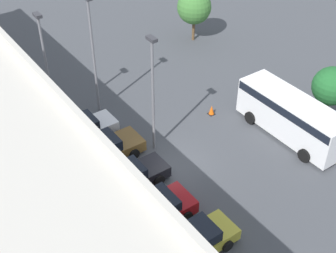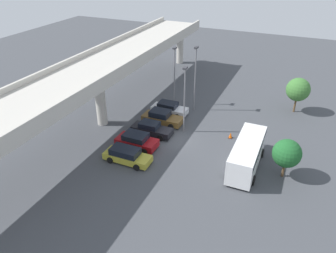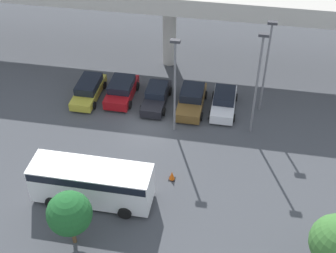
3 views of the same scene
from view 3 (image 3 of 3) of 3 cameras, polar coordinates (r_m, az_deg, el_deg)
name	(u,v)px [view 3 (image 3 of 3)]	position (r m, az deg, el deg)	size (l,w,h in m)	color
ground_plane	(147,127)	(36.21, -2.53, -0.02)	(106.81, 106.81, 0.00)	#424449
parked_car_0	(89,89)	(39.53, -9.65, 4.47)	(2.03, 4.76, 1.47)	gold
parked_car_1	(122,90)	(39.04, -5.68, 4.47)	(2.24, 4.38, 1.56)	maroon
parked_car_2	(156,96)	(38.25, -1.43, 3.72)	(1.98, 4.65, 1.47)	black
parked_car_3	(192,99)	(37.84, 2.90, 3.33)	(2.19, 4.84, 1.60)	brown
parked_car_4	(224,102)	(37.84, 6.83, 3.03)	(2.06, 4.53, 1.52)	silver
shuttle_bus	(92,181)	(29.96, -9.29, -6.58)	(7.66, 2.61, 2.74)	white
lamp_post_near_aisle	(267,60)	(36.20, 11.95, 7.88)	(0.70, 0.35, 7.74)	slate
lamp_post_mid_lot	(258,78)	(33.45, 10.88, 5.82)	(0.70, 0.35, 8.30)	slate
lamp_post_by_overpass	(175,80)	(33.22, 0.85, 5.72)	(0.70, 0.35, 7.72)	slate
tree_front_left	(69,214)	(27.19, -11.93, -10.35)	(2.60, 2.60, 3.83)	brown
traffic_cone	(172,176)	(31.74, 0.48, -6.02)	(0.44, 0.44, 0.70)	black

